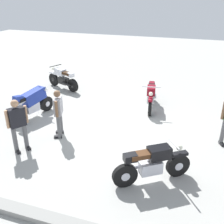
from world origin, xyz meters
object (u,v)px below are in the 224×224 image
object	(u,v)px
motorcycle_black_cruiser	(152,164)
person_in_gray_shirt	(58,111)
person_in_black_shirt	(18,123)
motorcycle_silver_cruiser	(63,78)
motorcycle_blue_sportbike	(33,102)
motorcycle_maroon_cruiser	(151,96)

from	to	relation	value
motorcycle_black_cruiser	person_in_gray_shirt	bearing A→B (deg)	123.36
person_in_black_shirt	person_in_gray_shirt	bearing A→B (deg)	91.74
motorcycle_silver_cruiser	person_in_black_shirt	xyz separation A→B (m)	(-1.39, 5.33, 0.41)
motorcycle_black_cruiser	motorcycle_blue_sportbike	size ratio (longest dim) A/B	0.92
motorcycle_maroon_cruiser	person_in_black_shirt	xyz separation A→B (m)	(3.13, 4.39, 0.41)
motorcycle_maroon_cruiser	motorcycle_blue_sportbike	distance (m)	4.68
motorcycle_black_cruiser	person_in_black_shirt	bearing A→B (deg)	142.65
motorcycle_maroon_cruiser	motorcycle_silver_cruiser	xyz separation A→B (m)	(4.52, -0.94, 0.00)
motorcycle_silver_cruiser	person_in_gray_shirt	size ratio (longest dim) A/B	1.23
motorcycle_silver_cruiser	person_in_black_shirt	world-z (taller)	person_in_black_shirt
motorcycle_blue_sportbike	motorcycle_black_cruiser	bearing A→B (deg)	-100.27
motorcycle_maroon_cruiser	motorcycle_black_cruiser	distance (m)	4.65
motorcycle_silver_cruiser	person_in_gray_shirt	world-z (taller)	person_in_gray_shirt
motorcycle_blue_sportbike	person_in_gray_shirt	xyz separation A→B (m)	(-1.68, 1.00, 0.31)
motorcycle_maroon_cruiser	person_in_black_shirt	size ratio (longest dim) A/B	1.27
motorcycle_blue_sportbike	motorcycle_maroon_cruiser	bearing A→B (deg)	-46.53
motorcycle_silver_cruiser	person_in_black_shirt	distance (m)	5.52
motorcycle_blue_sportbike	motorcycle_silver_cruiser	bearing A→B (deg)	22.24
motorcycle_black_cruiser	person_in_gray_shirt	xyz separation A→B (m)	(3.30, -1.33, 0.38)
motorcycle_maroon_cruiser	motorcycle_black_cruiser	world-z (taller)	same
motorcycle_blue_sportbike	person_in_gray_shirt	distance (m)	1.97
motorcycle_black_cruiser	person_in_black_shirt	world-z (taller)	person_in_black_shirt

